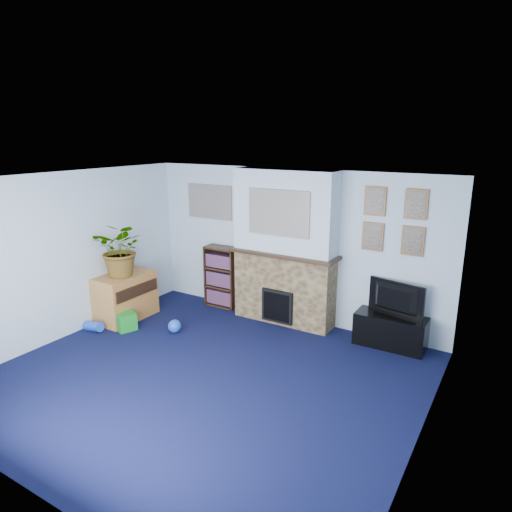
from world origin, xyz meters
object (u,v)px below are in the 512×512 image
Objects in this scene: bookshelf at (222,278)px; sideboard at (126,298)px; television at (393,299)px; tv_stand at (390,331)px.

bookshelf is 1.63m from sideboard.
television is 0.85× the size of sideboard.
television is 2.94m from bookshelf.
television reaches higher than sideboard.
television is at bearing 17.12° from sideboard.
bookshelf is (-2.93, 0.08, 0.28)m from tv_stand.
tv_stand is 2.95m from bookshelf.
tv_stand is 1.02× the size of sideboard.
bookshelf is at bearing 11.37° from television.
television is 4.14m from sideboard.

